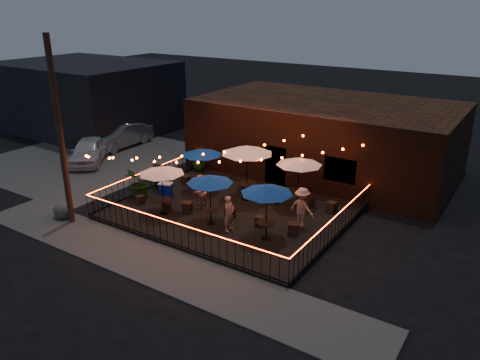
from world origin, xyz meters
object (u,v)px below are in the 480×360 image
object	(u,v)px
cafe_table_3	(247,150)
cooler	(166,191)
cafe_table_2	(210,180)
cafe_table_5	(299,162)
utility_pole	(60,134)
cafe_table_1	(202,152)
cafe_table_0	(162,171)
boulder	(63,211)
cafe_table_4	(267,190)

from	to	relation	value
cafe_table_3	cooler	bearing A→B (deg)	-146.75
cafe_table_2	cafe_table_5	world-z (taller)	cafe_table_5
utility_pole	cafe_table_1	bearing A→B (deg)	64.45
utility_pole	cooler	size ratio (longest dim) A/B	9.55
utility_pole	cafe_table_5	xyz separation A→B (m)	(7.61, 6.80, -1.71)
utility_pole	cooler	xyz separation A→B (m)	(1.98, 3.96, -3.43)
cafe_table_0	boulder	distance (m)	4.84
cooler	cafe_table_3	bearing A→B (deg)	15.44
utility_pole	cafe_table_3	world-z (taller)	utility_pole
cafe_table_0	cafe_table_1	distance (m)	3.15
cafe_table_1	cafe_table_2	distance (m)	3.82
cafe_table_3	cafe_table_4	xyz separation A→B (m)	(2.80, -2.98, -0.38)
cafe_table_1	cafe_table_3	xyz separation A→B (m)	(2.46, 0.26, 0.45)
utility_pole	cafe_table_2	xyz separation A→B (m)	(5.37, 3.02, -1.86)
cafe_table_2	boulder	xyz separation A→B (m)	(-6.01, -2.96, -1.79)
boulder	cafe_table_2	bearing A→B (deg)	26.23
cafe_table_0	cafe_table_5	size ratio (longest dim) A/B	1.04
cafe_table_3	cooler	size ratio (longest dim) A/B	3.26
cafe_table_1	boulder	world-z (taller)	cafe_table_1
cafe_table_2	cafe_table_5	distance (m)	4.40
utility_pole	cafe_table_1	size ratio (longest dim) A/B	3.61
cafe_table_1	boulder	xyz separation A→B (m)	(-3.43, -5.78, -1.82)
cooler	cafe_table_5	bearing A→B (deg)	8.96
cafe_table_1	cafe_table_4	size ratio (longest dim) A/B	0.85
cafe_table_4	boulder	size ratio (longest dim) A/B	2.86
cafe_table_1	cooler	distance (m)	2.60
cafe_table_1	cooler	xyz separation A→B (m)	(-0.81, -1.88, -1.60)
utility_pole	cafe_table_4	world-z (taller)	utility_pole
cafe_table_1	cafe_table_2	bearing A→B (deg)	-47.52
cafe_table_0	cooler	world-z (taller)	cafe_table_0
utility_pole	cafe_table_2	size ratio (longest dim) A/B	3.60
cafe_table_2	cooler	xyz separation A→B (m)	(-3.39, 0.94, -1.57)
cafe_table_1	cafe_table_3	bearing A→B (deg)	6.13
cafe_table_0	cafe_table_2	world-z (taller)	cafe_table_0
utility_pole	cafe_table_5	world-z (taller)	utility_pole
boulder	cafe_table_1	bearing A→B (deg)	59.32
boulder	utility_pole	bearing A→B (deg)	-5.26
cafe_table_2	cooler	world-z (taller)	cafe_table_2
utility_pole	cafe_table_0	distance (m)	4.41
cafe_table_4	cooler	xyz separation A→B (m)	(-6.07, 0.84, -1.67)
cafe_table_4	cafe_table_5	size ratio (longest dim) A/B	1.04
cooler	boulder	size ratio (longest dim) A/B	0.91
cafe_table_4	cafe_table_2	bearing A→B (deg)	-177.78
cafe_table_3	cafe_table_5	distance (m)	2.49
cafe_table_0	boulder	size ratio (longest dim) A/B	2.85
cooler	boulder	distance (m)	4.71
cafe_table_3	cafe_table_2	bearing A→B (deg)	-87.71
utility_pole	cafe_table_2	bearing A→B (deg)	29.35
cafe_table_1	cooler	size ratio (longest dim) A/B	2.65
cafe_table_5	cooler	world-z (taller)	cafe_table_5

